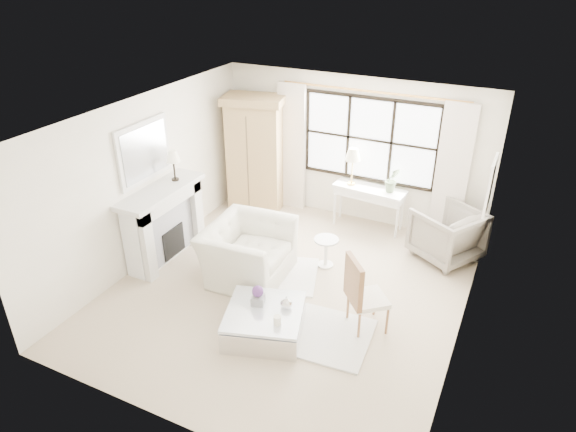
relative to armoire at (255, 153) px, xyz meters
The scene contains 32 objects.
floor 3.15m from the armoire, 51.93° to the right, with size 5.50×5.50×0.00m, color #C7B194.
ceiling 3.33m from the armoire, 51.93° to the right, with size 5.50×5.50×0.00m, color white.
wall_back 1.88m from the armoire, 13.60° to the left, with size 5.00×5.00×0.00m, color white.
wall_front 5.38m from the armoire, 70.31° to the right, with size 5.00×5.00×0.00m, color beige.
wall_left 2.42m from the armoire, 106.60° to the right, with size 5.50×5.50×0.00m, color white.
wall_right 4.90m from the armoire, 28.20° to the right, with size 5.50×5.50×0.00m, color white.
window_pane 2.20m from the armoire, 11.20° to the left, with size 2.40×0.02×1.50m, color white.
window_frame 2.20m from the armoire, 10.94° to the left, with size 2.50×0.04×1.50m, color black, non-canonical shape.
curtain_rod 2.52m from the armoire, ahead, with size 0.04×0.04×3.30m, color #BB8340.
curtain_left 0.70m from the armoire, 28.96° to the left, with size 0.55×0.10×2.47m, color silver.
curtain_right 3.63m from the armoire, ahead, with size 0.55×0.10×2.47m, color silver.
fireplace 2.41m from the armoire, 101.32° to the right, with size 0.58×1.66×1.26m.
mirror_frame 2.50m from the armoire, 105.91° to the right, with size 0.05×1.15×0.95m, color silver.
mirror_glass 2.50m from the armoire, 105.22° to the right, with size 0.02×1.00×0.80m, color #B6BAC1.
art_frame 4.34m from the armoire, ahead, with size 0.04×0.62×0.82m, color white.
art_canvas 4.32m from the armoire, ahead, with size 0.01×0.52×0.72m, color #BCAD92.
mantel_lamp 2.05m from the armoire, 101.99° to the right, with size 0.22×0.22×0.51m.
armoire is the anchor object (origin of this frame).
console_table 2.38m from the armoire, ahead, with size 1.34×0.57×0.80m.
console_lamp 1.93m from the armoire, ahead, with size 0.28×0.28×0.69m.
orchid_plant 2.66m from the armoire, ahead, with size 0.25×0.20×0.46m, color #576D49.
side_table 2.63m from the armoire, 34.48° to the right, with size 0.40×0.40×0.51m.
rug_left 2.70m from the armoire, 56.62° to the right, with size 1.51×1.07×0.03m, color white.
rug_right 4.13m from the armoire, 49.58° to the right, with size 1.47×1.10×0.03m, color silver.
club_armchair 2.55m from the armoire, 64.26° to the right, with size 1.35×1.18×0.88m, color silver.
wingback_chair 3.83m from the armoire, ahead, with size 0.94×0.97×0.88m, color gray.
french_chair 4.15m from the armoire, 39.75° to the right, with size 0.68×0.68×1.08m.
coffee_table 3.97m from the armoire, 59.49° to the right, with size 1.25×1.25×0.38m.
planter_box 3.76m from the armoire, 60.69° to the right, with size 0.17×0.17×0.13m, color gray.
planter_flowers 3.74m from the armoire, 60.69° to the right, with size 0.15×0.15×0.15m, color #562C6F.
pillar_candle 4.20m from the armoire, 57.35° to the right, with size 0.10×0.10×0.12m, color white.
coffee_vase 3.88m from the armoire, 55.06° to the right, with size 0.16×0.16×0.17m, color silver.
Camera 1 is at (2.79, -5.74, 4.64)m, focal length 32.00 mm.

